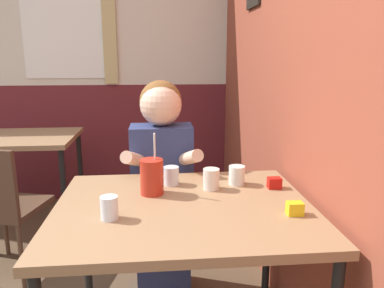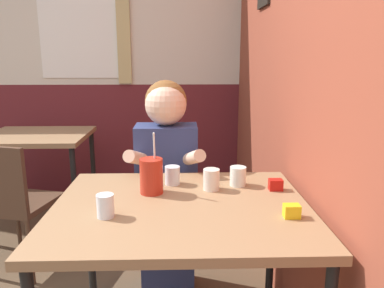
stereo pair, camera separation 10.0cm
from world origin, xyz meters
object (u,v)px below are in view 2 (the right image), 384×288
(main_table, at_px, (181,220))
(background_table, at_px, (37,146))
(chair_near_window, at_px, (11,198))
(cocktail_pitcher, at_px, (151,176))
(person_seated, at_px, (167,180))

(main_table, height_order, background_table, same)
(background_table, xyz_separation_m, chair_near_window, (0.07, -0.66, -0.17))
(background_table, relative_size, chair_near_window, 0.91)
(chair_near_window, bearing_deg, cocktail_pitcher, -20.27)
(person_seated, relative_size, cocktail_pitcher, 4.49)
(main_table, relative_size, cocktail_pitcher, 3.79)
(background_table, xyz_separation_m, person_seated, (1.04, -0.85, -0.00))
(person_seated, bearing_deg, cocktail_pitcher, -96.18)
(background_table, bearing_deg, cocktail_pitcher, -52.89)
(cocktail_pitcher, bearing_deg, background_table, 127.11)
(background_table, distance_m, person_seated, 1.35)
(person_seated, distance_m, cocktail_pitcher, 0.49)
(chair_near_window, distance_m, cocktail_pitcher, 1.18)
(chair_near_window, height_order, person_seated, person_seated)
(person_seated, bearing_deg, chair_near_window, 168.91)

